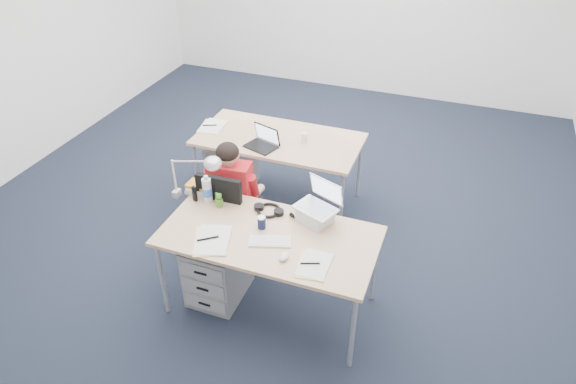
{
  "coord_description": "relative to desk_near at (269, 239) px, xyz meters",
  "views": [
    {
      "loc": [
        1.56,
        -3.72,
        3.13
      ],
      "look_at": [
        0.41,
        -0.62,
        0.85
      ],
      "focal_mm": 32.0,
      "sensor_mm": 36.0,
      "label": 1
    }
  ],
  "objects": [
    {
      "name": "floor",
      "position": [
        -0.41,
        1.02,
        -0.68
      ],
      "size": [
        7.0,
        7.0,
        0.0
      ],
      "primitive_type": "plane",
      "color": "black",
      "rests_on": "ground"
    },
    {
      "name": "room",
      "position": [
        -0.41,
        1.02,
        1.03
      ],
      "size": [
        6.02,
        7.02,
        2.8
      ],
      "color": "white",
      "rests_on": "ground"
    },
    {
      "name": "desk_near",
      "position": [
        0.0,
        0.0,
        0.0
      ],
      "size": [
        1.6,
        0.8,
        0.73
      ],
      "color": "tan",
      "rests_on": "ground"
    },
    {
      "name": "desk_far",
      "position": [
        -0.47,
        1.41,
        0.0
      ],
      "size": [
        1.6,
        0.8,
        0.73
      ],
      "color": "tan",
      "rests_on": "ground"
    },
    {
      "name": "office_chair",
      "position": [
        -0.55,
        0.45,
        -0.42
      ],
      "size": [
        0.61,
        0.61,
        0.94
      ],
      "rotation": [
        0.0,
        0.0,
        0.03
      ],
      "color": "black",
      "rests_on": "ground"
    },
    {
      "name": "seated_person",
      "position": [
        -0.56,
        0.61,
        -0.12
      ],
      "size": [
        0.37,
        0.64,
        1.13
      ],
      "rotation": [
        0.0,
        0.0,
        0.11
      ],
      "color": "red",
      "rests_on": "ground"
    },
    {
      "name": "drawer_pedestal_near",
      "position": [
        -0.44,
        -0.02,
        -0.41
      ],
      "size": [
        0.4,
        0.5,
        0.55
      ],
      "primitive_type": "cube",
      "color": "gray",
      "rests_on": "ground"
    },
    {
      "name": "drawer_pedestal_far",
      "position": [
        -1.02,
        1.45,
        -0.41
      ],
      "size": [
        0.4,
        0.5,
        0.55
      ],
      "primitive_type": "cube",
      "color": "gray",
      "rests_on": "ground"
    },
    {
      "name": "silver_laptop",
      "position": [
        0.27,
        0.27,
        0.21
      ],
      "size": [
        0.37,
        0.33,
        0.32
      ],
      "primitive_type": null,
      "rotation": [
        0.0,
        0.0,
        -0.38
      ],
      "color": "silver",
      "rests_on": "desk_near"
    },
    {
      "name": "wireless_keyboard",
      "position": [
        0.04,
        -0.08,
        0.05
      ],
      "size": [
        0.33,
        0.21,
        0.02
      ],
      "primitive_type": "cube",
      "rotation": [
        0.0,
        0.0,
        0.31
      ],
      "color": "white",
      "rests_on": "desk_near"
    },
    {
      "name": "computer_mouse",
      "position": [
        0.2,
        -0.21,
        0.06
      ],
      "size": [
        0.07,
        0.1,
        0.03
      ],
      "primitive_type": "ellipsoid",
      "rotation": [
        0.0,
        0.0,
        -0.11
      ],
      "color": "white",
      "rests_on": "desk_near"
    },
    {
      "name": "headphones",
      "position": [
        -0.11,
        0.26,
        0.07
      ],
      "size": [
        0.26,
        0.21,
        0.04
      ],
      "primitive_type": null,
      "rotation": [
        0.0,
        0.0,
        -0.05
      ],
      "color": "black",
      "rests_on": "desk_near"
    },
    {
      "name": "can_koozie",
      "position": [
        -0.08,
        0.06,
        0.1
      ],
      "size": [
        0.06,
        0.06,
        0.1
      ],
      "primitive_type": "cylinder",
      "rotation": [
        0.0,
        0.0,
        0.04
      ],
      "color": "#141C40",
      "rests_on": "desk_near"
    },
    {
      "name": "water_bottle",
      "position": [
        -0.62,
        0.22,
        0.17
      ],
      "size": [
        0.09,
        0.09,
        0.24
      ],
      "primitive_type": "cylinder",
      "rotation": [
        0.0,
        0.0,
        0.24
      ],
      "color": "silver",
      "rests_on": "desk_near"
    },
    {
      "name": "bear_figurine",
      "position": [
        -0.5,
        0.19,
        0.11
      ],
      "size": [
        0.08,
        0.06,
        0.13
      ],
      "primitive_type": null,
      "rotation": [
        0.0,
        0.0,
        0.15
      ],
      "color": "#317820",
      "rests_on": "desk_near"
    },
    {
      "name": "book_stack",
      "position": [
        -0.75,
        0.31,
        0.09
      ],
      "size": [
        0.19,
        0.14,
        0.08
      ],
      "primitive_type": "cube",
      "rotation": [
        0.0,
        0.0,
        -0.02
      ],
      "color": "silver",
      "rests_on": "desk_near"
    },
    {
      "name": "cordless_phone",
      "position": [
        -0.72,
        0.19,
        0.11
      ],
      "size": [
        0.04,
        0.03,
        0.13
      ],
      "primitive_type": "cube",
      "rotation": [
        0.0,
        0.0,
        -0.39
      ],
      "color": "black",
      "rests_on": "desk_near"
    },
    {
      "name": "papers_left",
      "position": [
        -0.37,
        -0.22,
        0.05
      ],
      "size": [
        0.34,
        0.4,
        0.01
      ],
      "primitive_type": "cube",
      "rotation": [
        0.0,
        0.0,
        0.35
      ],
      "color": "#FFE393",
      "rests_on": "desk_near"
    },
    {
      "name": "papers_right",
      "position": [
        0.41,
        -0.21,
        0.05
      ],
      "size": [
        0.22,
        0.3,
        0.01
      ],
      "primitive_type": "cube",
      "rotation": [
        0.0,
        0.0,
        0.06
      ],
      "color": "#FFE393",
      "rests_on": "desk_near"
    },
    {
      "name": "sunglasses",
      "position": [
        0.11,
        0.25,
        0.06
      ],
      "size": [
        0.12,
        0.09,
        0.03
      ],
      "primitive_type": null,
      "rotation": [
        0.0,
        0.0,
        -0.43
      ],
      "color": "black",
      "rests_on": "desk_near"
    },
    {
      "name": "desk_lamp",
      "position": [
        -0.75,
        0.2,
        0.28
      ],
      "size": [
        0.41,
        0.17,
        0.46
      ],
      "primitive_type": null,
      "rotation": [
        0.0,
        0.0,
        0.05
      ],
      "color": "silver",
      "rests_on": "desk_near"
    },
    {
      "name": "dark_laptop",
      "position": [
        -0.56,
        1.17,
        0.15
      ],
      "size": [
        0.36,
        0.35,
        0.21
      ],
      "primitive_type": null,
      "rotation": [
        0.0,
        0.0,
        -0.32
      ],
      "color": "black",
      "rests_on": "desk_far"
    },
    {
      "name": "far_cup",
      "position": [
        -0.21,
        1.43,
        0.09
      ],
      "size": [
        0.07,
        0.07,
        0.09
      ],
      "primitive_type": "cylinder",
      "rotation": [
        0.0,
        0.0,
        0.09
      ],
      "color": "white",
      "rests_on": "desk_far"
    },
    {
      "name": "far_papers",
      "position": [
        -1.19,
        1.38,
        0.05
      ],
      "size": [
        0.25,
        0.33,
        0.01
      ],
      "primitive_type": "cube",
      "rotation": [
        0.0,
        0.0,
        0.1
      ],
      "color": "white",
      "rests_on": "desk_far"
    }
  ]
}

